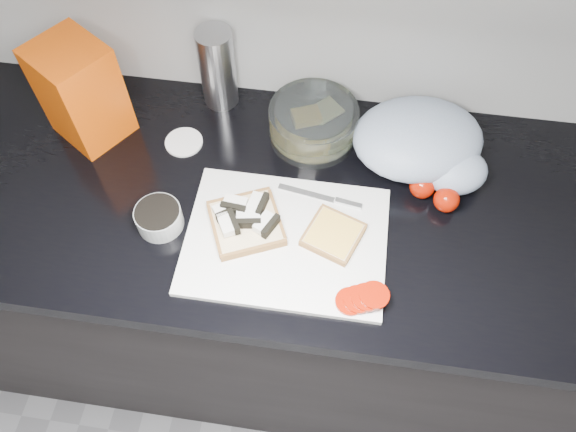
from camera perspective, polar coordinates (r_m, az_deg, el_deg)
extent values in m
cube|color=black|center=(1.60, -1.50, -7.38)|extent=(3.50, 0.60, 0.86)
cube|color=black|center=(1.21, -1.97, 1.73)|extent=(3.50, 0.64, 0.04)
cube|color=white|center=(1.12, -0.22, -2.48)|extent=(0.40, 0.30, 0.01)
cube|color=beige|center=(1.13, -4.27, -0.74)|extent=(0.18, 0.18, 0.02)
cube|color=white|center=(1.13, -6.38, 0.72)|extent=(0.05, 0.05, 0.02)
cube|color=black|center=(1.13, -6.38, 0.72)|extent=(0.05, 0.04, 0.02)
cube|color=white|center=(1.13, -5.36, 1.30)|extent=(0.05, 0.03, 0.02)
cube|color=black|center=(1.13, -5.36, 1.30)|extent=(0.05, 0.02, 0.02)
cube|color=white|center=(1.13, -3.30, 1.25)|extent=(0.03, 0.05, 0.02)
cube|color=black|center=(1.13, -3.30, 1.25)|extent=(0.02, 0.05, 0.02)
cube|color=white|center=(1.11, -6.24, -0.85)|extent=(0.05, 0.05, 0.02)
cube|color=black|center=(1.11, -6.24, -0.85)|extent=(0.03, 0.05, 0.02)
cube|color=white|center=(1.12, -4.05, -0.19)|extent=(0.05, 0.03, 0.02)
cube|color=black|center=(1.12, -4.05, -0.19)|extent=(0.05, 0.02, 0.02)
cube|color=white|center=(1.10, -2.38, -0.73)|extent=(0.04, 0.05, 0.02)
cube|color=black|center=(1.10, -2.38, -0.73)|extent=(0.03, 0.05, 0.02)
cube|color=beige|center=(1.12, 4.61, -1.92)|extent=(0.13, 0.13, 0.01)
cube|color=#F2BD47|center=(1.11, 4.64, -1.71)|extent=(0.11, 0.11, 0.00)
cylinder|color=#9A1403|center=(1.06, 6.34, -8.62)|extent=(0.07, 0.07, 0.01)
cylinder|color=#9A1403|center=(1.06, 7.14, -8.40)|extent=(0.07, 0.07, 0.01)
cylinder|color=#9A1403|center=(1.06, 7.95, -8.17)|extent=(0.06, 0.06, 0.01)
cylinder|color=#9A1403|center=(1.06, 8.76, -7.94)|extent=(0.06, 0.06, 0.01)
cube|color=silver|center=(1.18, 1.86, 2.35)|extent=(0.12, 0.03, 0.00)
cube|color=silver|center=(1.17, 6.16, 1.28)|extent=(0.06, 0.02, 0.01)
cylinder|color=#979C9B|center=(1.16, -12.96, -0.20)|extent=(0.09, 0.09, 0.05)
cylinder|color=black|center=(1.14, -13.15, 0.32)|extent=(0.09, 0.09, 0.01)
cylinder|color=white|center=(1.30, -10.53, 7.39)|extent=(0.09, 0.09, 0.01)
cylinder|color=silver|center=(1.26, 2.58, 9.42)|extent=(0.20, 0.20, 0.08)
cube|color=#F2BD47|center=(1.26, 1.84, 9.07)|extent=(0.07, 0.07, 0.04)
cube|color=#D5C17F|center=(1.29, 3.74, 9.38)|extent=(0.09, 0.09, 0.02)
cube|color=#CF4B03|center=(1.30, -20.30, 11.72)|extent=(0.20, 0.19, 0.23)
cylinder|color=#A9AAAE|center=(1.31, -7.18, 14.66)|extent=(0.08, 0.08, 0.19)
ellipsoid|color=#9BAABF|center=(1.24, 13.03, 7.66)|extent=(0.32, 0.28, 0.12)
ellipsoid|color=#9BAABF|center=(1.22, 16.62, 4.40)|extent=(0.16, 0.14, 0.09)
sphere|color=#9A1403|center=(1.20, 13.49, 2.98)|extent=(0.05, 0.05, 0.05)
sphere|color=#9A1403|center=(1.20, 15.80, 1.60)|extent=(0.05, 0.05, 0.05)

